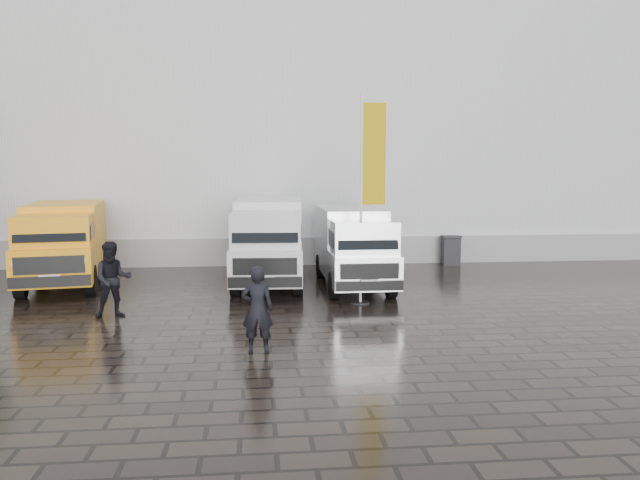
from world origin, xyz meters
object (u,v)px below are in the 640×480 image
object	(u,v)px
van_yellow	(63,245)
flagpole	(368,187)
person_front	(257,309)
van_silver	(353,248)
van_white	(269,242)
wheelie_bin	(451,250)
person_tent	(113,279)

from	to	relation	value
van_yellow	flagpole	bearing A→B (deg)	-29.87
flagpole	person_front	bearing A→B (deg)	-124.78
van_yellow	van_silver	distance (m)	8.68
van_white	van_yellow	bearing A→B (deg)	-178.82
van_white	wheelie_bin	distance (m)	7.33
van_yellow	van_silver	xyz separation A→B (m)	(8.63, -0.93, -0.06)
van_silver	person_front	xyz separation A→B (m)	(-2.82, -6.44, -0.31)
van_white	wheelie_bin	size ratio (longest dim) A/B	5.49
flagpole	wheelie_bin	xyz separation A→B (m)	(4.13, 6.02, -2.51)
flagpole	person_tent	world-z (taller)	flagpole
flagpole	person_front	world-z (taller)	flagpole
van_yellow	person_tent	bearing A→B (deg)	-69.52
person_front	person_tent	bearing A→B (deg)	-37.04
van_white	person_front	size ratio (longest dim) A/B	3.46
person_tent	flagpole	bearing A→B (deg)	-7.23
person_front	person_tent	world-z (taller)	person_tent
person_tent	van_yellow	bearing A→B (deg)	104.55
van_silver	person_front	bearing A→B (deg)	-114.25
van_yellow	van_white	xyz separation A→B (m)	(6.14, -0.18, 0.05)
van_white	person_tent	xyz separation A→B (m)	(-3.77, -3.95, -0.37)
flagpole	wheelie_bin	distance (m)	7.73
wheelie_bin	person_tent	world-z (taller)	person_tent
van_yellow	person_front	world-z (taller)	van_yellow
flagpole	wheelie_bin	size ratio (longest dim) A/B	5.04
van_yellow	van_white	size ratio (longest dim) A/B	0.90
van_silver	person_tent	xyz separation A→B (m)	(-6.26, -3.21, -0.25)
van_white	person_tent	size ratio (longest dim) A/B	3.25
person_tent	person_front	bearing A→B (deg)	-58.55
person_front	person_tent	distance (m)	4.72
van_white	van_silver	bearing A→B (deg)	-13.79
van_silver	wheelie_bin	bearing A→B (deg)	41.04
flagpole	van_yellow	bearing A→B (deg)	159.47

